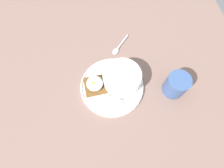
% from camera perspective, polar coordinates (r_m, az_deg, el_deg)
% --- Properties ---
extents(ground_plane, '(1.20, 1.20, 0.02)m').
position_cam_1_polar(ground_plane, '(0.71, 0.00, -1.29)').
color(ground_plane, '#775C52').
rests_on(ground_plane, ground).
extents(plate, '(0.25, 0.25, 0.02)m').
position_cam_1_polar(plate, '(0.69, 0.00, -0.73)').
color(plate, white).
rests_on(plate, ground_plane).
extents(oatmeal_bowl, '(0.15, 0.15, 0.07)m').
position_cam_1_polar(oatmeal_bowl, '(0.67, 3.26, 1.90)').
color(oatmeal_bowl, white).
rests_on(oatmeal_bowl, plate).
extents(toast_slice, '(0.09, 0.09, 0.01)m').
position_cam_1_polar(toast_slice, '(0.69, -5.52, -0.54)').
color(toast_slice, brown).
rests_on(toast_slice, plate).
extents(poached_egg, '(0.06, 0.06, 0.04)m').
position_cam_1_polar(poached_egg, '(0.67, -5.72, 0.19)').
color(poached_egg, white).
rests_on(poached_egg, toast_slice).
extents(banana_slice_front, '(0.05, 0.04, 0.01)m').
position_cam_1_polar(banana_slice_front, '(0.66, -0.61, -6.81)').
color(banana_slice_front, beige).
rests_on(banana_slice_front, plate).
extents(banana_slice_left, '(0.04, 0.04, 0.01)m').
position_cam_1_polar(banana_slice_left, '(0.66, 2.10, -6.24)').
color(banana_slice_left, '#EFEAC6').
rests_on(banana_slice_left, plate).
extents(banana_slice_back, '(0.04, 0.04, 0.01)m').
position_cam_1_polar(banana_slice_back, '(0.67, -1.80, -4.81)').
color(banana_slice_back, '#F3E4BE').
rests_on(banana_slice_back, plate).
extents(banana_slice_right, '(0.05, 0.05, 0.01)m').
position_cam_1_polar(banana_slice_right, '(0.66, -2.91, -6.75)').
color(banana_slice_right, beige).
rests_on(banana_slice_right, plate).
extents(coffee_mug, '(0.08, 0.08, 0.09)m').
position_cam_1_polar(coffee_mug, '(0.69, 20.21, -0.26)').
color(coffee_mug, '#385388').
rests_on(coffee_mug, ground_plane).
extents(spoon, '(0.10, 0.09, 0.01)m').
position_cam_1_polar(spoon, '(0.79, 2.27, 12.02)').
color(spoon, silver).
rests_on(spoon, ground_plane).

